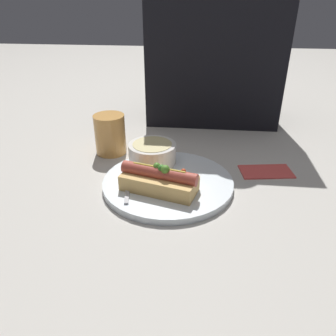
{
  "coord_description": "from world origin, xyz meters",
  "views": [
    {
      "loc": [
        0.07,
        -0.61,
        0.38
      ],
      "look_at": [
        0.0,
        0.0,
        0.04
      ],
      "focal_mm": 35.0,
      "sensor_mm": 36.0,
      "label": 1
    }
  ],
  "objects_px": {
    "soup_bowl": "(152,152)",
    "drinking_glass": "(110,134)",
    "spoon": "(129,176)",
    "seated_diner": "(215,43)",
    "hot_dog": "(159,180)"
  },
  "relations": [
    {
      "from": "hot_dog",
      "to": "seated_diner",
      "type": "relative_size",
      "value": 0.29
    },
    {
      "from": "hot_dog",
      "to": "spoon",
      "type": "distance_m",
      "value": 0.09
    },
    {
      "from": "soup_bowl",
      "to": "seated_diner",
      "type": "xyz_separation_m",
      "value": [
        0.14,
        0.35,
        0.2
      ]
    },
    {
      "from": "spoon",
      "to": "seated_diner",
      "type": "height_order",
      "value": "seated_diner"
    },
    {
      "from": "hot_dog",
      "to": "soup_bowl",
      "type": "distance_m",
      "value": 0.12
    },
    {
      "from": "drinking_glass",
      "to": "seated_diner",
      "type": "height_order",
      "value": "seated_diner"
    },
    {
      "from": "drinking_glass",
      "to": "seated_diner",
      "type": "xyz_separation_m",
      "value": [
        0.26,
        0.28,
        0.19
      ]
    },
    {
      "from": "soup_bowl",
      "to": "spoon",
      "type": "xyz_separation_m",
      "value": [
        -0.04,
        -0.08,
        -0.02
      ]
    },
    {
      "from": "soup_bowl",
      "to": "drinking_glass",
      "type": "xyz_separation_m",
      "value": [
        -0.12,
        0.07,
        0.01
      ]
    },
    {
      "from": "spoon",
      "to": "soup_bowl",
      "type": "bearing_deg",
      "value": -37.53
    },
    {
      "from": "hot_dog",
      "to": "drinking_glass",
      "type": "height_order",
      "value": "drinking_glass"
    },
    {
      "from": "hot_dog",
      "to": "drinking_glass",
      "type": "distance_m",
      "value": 0.25
    },
    {
      "from": "seated_diner",
      "to": "soup_bowl",
      "type": "bearing_deg",
      "value": -111.67
    },
    {
      "from": "soup_bowl",
      "to": "drinking_glass",
      "type": "distance_m",
      "value": 0.14
    },
    {
      "from": "soup_bowl",
      "to": "seated_diner",
      "type": "bearing_deg",
      "value": 68.33
    }
  ]
}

